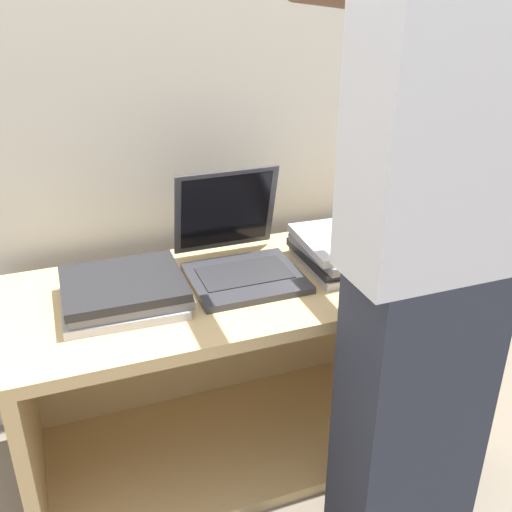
# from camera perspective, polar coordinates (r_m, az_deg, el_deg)

# --- Properties ---
(ground_plane) EXTENTS (12.00, 12.00, 0.00)m
(ground_plane) POSITION_cam_1_polar(r_m,az_deg,el_deg) (1.90, 2.28, -22.66)
(ground_plane) COLOR #756B5B
(wall_back) EXTENTS (8.00, 0.05, 2.40)m
(wall_back) POSITION_cam_1_polar(r_m,az_deg,el_deg) (1.92, -5.28, 19.00)
(wall_back) COLOR beige
(wall_back) RESTS_ON ground_plane
(cart) EXTENTS (1.34, 0.57, 0.60)m
(cart) POSITION_cam_1_polar(r_m,az_deg,el_deg) (1.95, -1.57, -9.41)
(cart) COLOR tan
(cart) RESTS_ON ground_plane
(laptop_open) EXTENTS (0.32, 0.36, 0.29)m
(laptop_open) POSITION_cam_1_polar(r_m,az_deg,el_deg) (1.76, -1.65, 0.11)
(laptop_open) COLOR #333338
(laptop_open) RESTS_ON cart
(laptop_stack_left) EXTENTS (0.34, 0.30, 0.07)m
(laptop_stack_left) POSITION_cam_1_polar(r_m,az_deg,el_deg) (1.65, -12.48, -3.30)
(laptop_stack_left) COLOR #B7B7BC
(laptop_stack_left) RESTS_ON cart
(laptop_stack_right) EXTENTS (0.34, 0.30, 0.10)m
(laptop_stack_right) POSITION_cam_1_polar(r_m,az_deg,el_deg) (1.84, 9.28, 0.70)
(laptop_stack_right) COLOR #B7B7BC
(laptop_stack_right) RESTS_ON cart
(person) EXTENTS (0.40, 0.53, 1.71)m
(person) POSITION_cam_1_polar(r_m,az_deg,el_deg) (1.37, 16.38, 0.37)
(person) COLOR #2D3342
(person) RESTS_ON ground_plane
(inventory_tag) EXTENTS (0.06, 0.02, 0.01)m
(inventory_tag) POSITION_cam_1_polar(r_m,az_deg,el_deg) (1.77, 10.41, 1.34)
(inventory_tag) COLOR red
(inventory_tag) RESTS_ON laptop_stack_right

